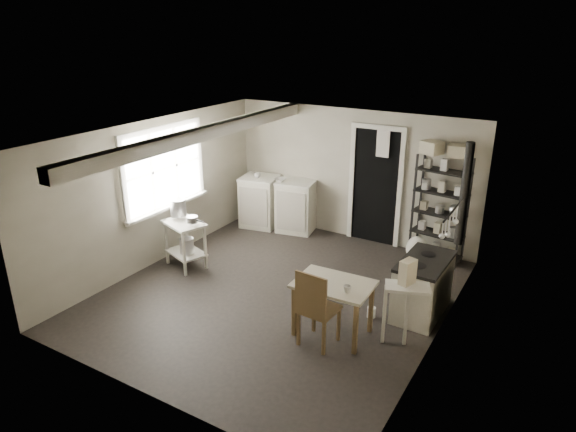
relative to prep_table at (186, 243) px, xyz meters
The scene contains 31 objects.
floor 1.77m from the prep_table, ahead, with size 5.00×5.00×0.00m, color black.
ceiling 2.56m from the prep_table, ahead, with size 5.00×5.00×0.00m, color silver.
wall_back 3.10m from the prep_table, 55.12° to the left, with size 4.50×0.02×2.30m, color #B3AC98.
wall_front 3.15m from the prep_table, 55.82° to the right, with size 4.50×0.02×2.30m, color #B3AC98.
wall_left 0.92m from the prep_table, behind, with size 0.02×5.00×2.30m, color #B3AC98.
wall_right 4.04m from the prep_table, ahead, with size 0.02×5.00×2.30m, color #B3AC98.
window 1.22m from the prep_table, 161.48° to the left, with size 0.12×1.76×1.28m, color silver, non-canonical shape.
doorway 3.32m from the prep_table, 48.32° to the left, with size 0.96×0.10×2.08m, color silver, non-canonical shape.
ceiling_beam 1.87m from the prep_table, ahead, with size 0.18×5.00×0.18m, color silver, non-canonical shape.
wallpaper_panel 4.03m from the prep_table, ahead, with size 0.01×5.00×2.30m, color beige, non-canonical shape.
utensil_rail 4.12m from the prep_table, ahead, with size 0.06×1.20×0.44m, color silver, non-canonical shape.
prep_table is the anchor object (origin of this frame).
stockpot 0.57m from the prep_table, 156.17° to the left, with size 0.25×0.25×0.27m, color silver.
saucepan 0.50m from the prep_table, 10.54° to the right, with size 0.18×0.18×0.10m, color silver.
bucket 0.08m from the prep_table, 35.53° to the right, with size 0.22×0.22×0.24m, color silver.
base_cabinets 2.18m from the prep_table, 79.73° to the left, with size 1.46×0.63×0.96m, color beige, non-canonical shape.
mixing_bowl 2.18m from the prep_table, 76.33° to the left, with size 0.26×0.26×0.06m, color silver.
counter_cup 2.09m from the prep_table, 89.22° to the left, with size 0.12×0.12×0.09m, color silver.
shelf_rack 4.07m from the prep_table, 34.09° to the left, with size 0.82×0.32×1.74m, color black, non-canonical shape.
shelf_jar 3.93m from the prep_table, 36.17° to the left, with size 0.08×0.08×0.17m, color silver.
storage_box_a 4.18m from the prep_table, 36.37° to the left, with size 0.29×0.26×0.20m, color beige.
storage_box_b 4.49m from the prep_table, 33.46° to the left, with size 0.28×0.26×0.18m, color beige.
stove 3.68m from the prep_table, ahead, with size 0.55×1.00×0.78m, color beige, non-canonical shape.
stovepipe 4.22m from the prep_table, 13.89° to the left, with size 0.11×0.11×1.38m, color black, non-canonical shape.
side_ledge 3.68m from the prep_table, ahead, with size 0.52×0.28×0.80m, color silver, non-canonical shape.
oats_box 3.70m from the prep_table, ahead, with size 0.12×0.20×0.30m, color beige.
work_table 2.88m from the prep_table, 10.47° to the right, with size 0.93×0.65×0.71m, color beige, non-canonical shape.
table_cup 3.16m from the prep_table, 11.97° to the right, with size 0.09×0.09×0.08m, color silver.
chair 2.89m from the prep_table, 15.86° to the right, with size 0.41×0.43×1.00m, color brown, non-canonical shape.
flour_sack 3.71m from the prep_table, 33.17° to the left, with size 0.36×0.31×0.44m, color white.
floor_crock 3.13m from the prep_table, ahead, with size 0.11×0.11×0.14m, color silver.
Camera 1 is at (3.44, -5.51, 3.67)m, focal length 32.00 mm.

